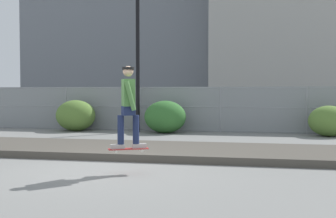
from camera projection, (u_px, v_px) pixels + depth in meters
name	position (u px, v px, depth m)	size (l,w,h in m)	color
ground_plane	(108.00, 170.00, 8.75)	(120.00, 120.00, 0.00)	slate
gravel_berm	(139.00, 150.00, 11.12)	(13.65, 2.82, 0.18)	#4C473F
skateboard	(128.00, 149.00, 8.37)	(0.81, 0.53, 0.07)	#B22D2D
skater	(128.00, 102.00, 8.33)	(0.69, 0.62, 1.65)	#B2ADA8
chain_fence	(179.00, 109.00, 17.33)	(16.91, 0.06, 1.85)	gray
street_lamp	(138.00, 18.00, 16.91)	(0.44, 0.44, 7.57)	black
parked_car_near	(118.00, 108.00, 20.53)	(4.42, 1.99, 1.66)	navy
parked_car_mid	(261.00, 109.00, 19.61)	(4.46, 2.07, 1.66)	black
library_building	(150.00, 18.00, 55.11)	(29.04, 14.73, 22.68)	slate
shrub_left	(76.00, 115.00, 17.52)	(1.68, 1.37, 1.30)	#567A33
shrub_center	(165.00, 117.00, 16.60)	(1.67, 1.37, 1.29)	#336B2D
shrub_right	(329.00, 121.00, 15.33)	(1.47, 1.20, 1.14)	#567A33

